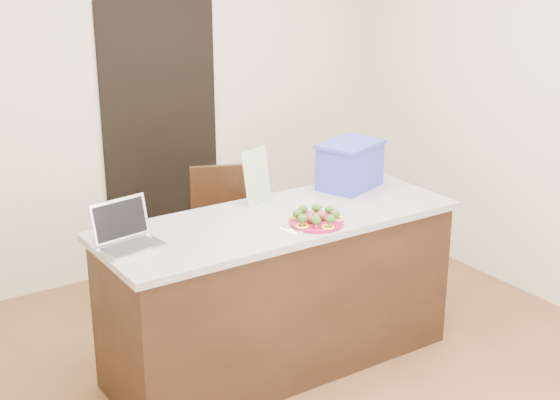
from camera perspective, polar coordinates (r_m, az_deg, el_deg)
ground at (r=4.57m, az=1.73°, el=-13.07°), size 4.00×4.00×0.00m
room_shell at (r=3.96m, az=1.96°, el=7.27°), size 4.00×4.00×4.00m
doorway at (r=5.82m, az=-8.67°, el=4.59°), size 0.90×0.02×2.00m
island at (r=4.52m, az=-0.05°, el=-6.69°), size 2.06×0.76×0.92m
plate at (r=4.24m, az=2.67°, el=-1.62°), size 0.30×0.30×0.02m
meatballs at (r=4.23m, az=2.61°, el=-1.24°), size 0.12×0.12×0.04m
broccoli at (r=4.22m, az=2.68°, el=-1.02°), size 0.26×0.26×0.04m
pepper_rings at (r=4.24m, az=2.67°, el=-1.49°), size 0.30×0.29×0.01m
napkin at (r=4.17m, az=1.13°, el=-2.12°), size 0.14×0.14×0.01m
fork at (r=4.16m, az=0.85°, el=-2.08°), size 0.03×0.14×0.00m
knife at (r=4.17m, az=1.60°, el=-2.02°), size 0.02×0.18×0.01m
yogurt_bottle at (r=4.33m, az=2.94°, el=-0.96°), size 0.03×0.03×0.07m
laptop at (r=4.02m, az=-11.27°, el=-2.43°), size 0.35×0.30×0.22m
leaflet at (r=4.54m, az=-1.73°, el=1.78°), size 0.23×0.13×0.32m
blue_box at (r=4.83m, az=5.15°, el=2.58°), size 0.47×0.40×0.29m
chair at (r=5.20m, az=-3.59°, el=-2.17°), size 0.56×0.57×0.97m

